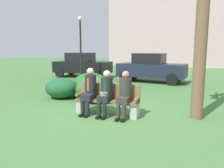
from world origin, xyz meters
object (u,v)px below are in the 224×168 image
object	(u,v)px
shrub_near_bench	(91,84)
seated_man_right	(125,92)
shrub_far_lawn	(62,88)
shrub_mid_lawn	(95,89)
park_bench	(108,100)
seated_man_left	(89,89)
street_lamp	(81,43)
parked_car_far	(151,68)
parked_car_near	(82,65)
seated_man_middle	(106,91)
building_backdrop	(169,15)

from	to	relation	value
shrub_near_bench	seated_man_right	bearing A→B (deg)	-46.63
shrub_near_bench	shrub_far_lawn	world-z (taller)	shrub_near_bench
shrub_near_bench	shrub_mid_lawn	size ratio (longest dim) A/B	1.02
park_bench	shrub_near_bench	size ratio (longest dim) A/B	1.23
shrub_near_bench	shrub_far_lawn	xyz separation A→B (m)	(-0.86, -0.83, -0.07)
seated_man_left	shrub_near_bench	bearing A→B (deg)	115.58
seated_man_right	shrub_near_bench	xyz separation A→B (m)	(-2.20, 2.33, -0.26)
street_lamp	park_bench	bearing A→B (deg)	-54.49
seated_man_left	seated_man_right	bearing A→B (deg)	-0.25
park_bench	parked_car_far	xyz separation A→B (m)	(-0.06, 6.93, 0.42)
seated_man_right	park_bench	bearing A→B (deg)	167.18
shrub_near_bench	shrub_mid_lawn	distance (m)	1.09
shrub_mid_lawn	parked_car_near	size ratio (longest dim) A/B	0.38
shrub_near_bench	park_bench	bearing A→B (deg)	-53.16
seated_man_left	shrub_far_lawn	bearing A→B (deg)	142.82
shrub_far_lawn	street_lamp	size ratio (longest dim) A/B	0.35
street_lamp	shrub_far_lawn	bearing A→B (deg)	-71.99
parked_car_far	parked_car_near	bearing A→B (deg)	172.49
seated_man_middle	building_backdrop	bearing A→B (deg)	92.33
seated_man_middle	shrub_far_lawn	distance (m)	2.93
shrub_mid_lawn	parked_car_far	world-z (taller)	parked_car_far
park_bench	shrub_far_lawn	size ratio (longest dim) A/B	1.44
shrub_near_bench	parked_car_near	world-z (taller)	parked_car_near
shrub_mid_lawn	street_lamp	distance (m)	5.18
seated_man_right	shrub_mid_lawn	distance (m)	2.14
park_bench	seated_man_left	distance (m)	0.64
seated_man_right	shrub_mid_lawn	bearing A→B (deg)	137.38
street_lamp	seated_man_right	bearing A→B (deg)	-51.40
shrub_mid_lawn	parked_car_near	bearing A→B (deg)	122.18
seated_man_middle	shrub_near_bench	distance (m)	2.86
shrub_near_bench	parked_car_far	size ratio (longest dim) A/B	0.37
shrub_near_bench	street_lamp	distance (m)	4.17
shrub_mid_lawn	street_lamp	world-z (taller)	street_lamp
parked_car_near	shrub_mid_lawn	bearing A→B (deg)	-57.82
parked_car_near	street_lamp	xyz separation A→B (m)	(1.17, -2.28, 1.43)
parked_car_far	seated_man_left	bearing A→B (deg)	-93.88
street_lamp	building_backdrop	xyz separation A→B (m)	(2.81, 18.00, 3.91)
shrub_far_lawn	street_lamp	xyz separation A→B (m)	(-1.28, 3.93, 1.87)
shrub_far_lawn	street_lamp	distance (m)	4.53
park_bench	seated_man_left	bearing A→B (deg)	-167.40
park_bench	street_lamp	distance (m)	6.77
shrub_mid_lawn	building_backdrop	xyz separation A→B (m)	(0.04, 21.98, 5.72)
seated_man_middle	shrub_near_bench	bearing A→B (deg)	125.00
parked_car_far	street_lamp	world-z (taller)	street_lamp
parked_car_near	street_lamp	bearing A→B (deg)	-62.75
parked_car_far	building_backdrop	xyz separation A→B (m)	(-0.91, 16.36, 5.34)
seated_man_middle	parked_car_far	bearing A→B (deg)	90.35
shrub_near_bench	parked_car_near	distance (m)	6.33
shrub_far_lawn	building_backdrop	size ratio (longest dim) A/B	0.09
seated_man_left	seated_man_right	world-z (taller)	seated_man_left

